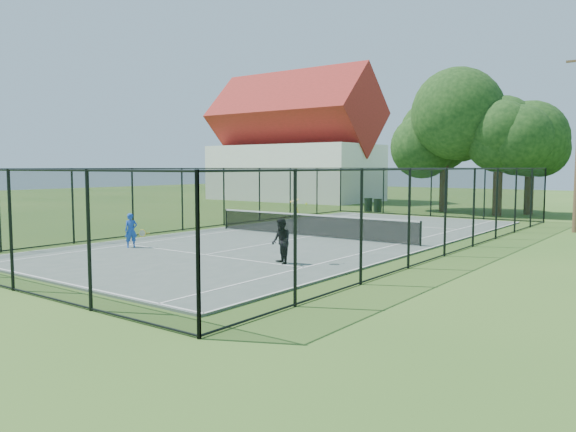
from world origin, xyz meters
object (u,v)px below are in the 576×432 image
Objects in this scene: player_blue at (131,230)px; player_black at (281,241)px; trash_bin_left at (368,205)px; tennis_net at (311,224)px; trash_bin_right at (378,205)px.

player_black reaches higher than player_blue.
player_black is at bearing -68.22° from trash_bin_left.
trash_bin_left is 0.72× the size of player_blue.
player_blue is at bearing -175.53° from player_black.
tennis_net is 11.34× the size of trash_bin_right.
trash_bin_left is at bearing 94.22° from player_blue.
player_blue is (-3.45, -6.78, 0.12)m from tennis_net.
trash_bin_right is 0.44× the size of player_black.
player_blue is 6.64m from player_black.
player_blue is (0.84, -21.02, 0.25)m from trash_bin_right.
trash_bin_left is at bearing 109.43° from tennis_net.
player_black is (6.62, 0.52, 0.07)m from player_blue.
player_black reaches higher than trash_bin_left.
trash_bin_right is at bearing 92.30° from player_blue.
player_blue is (1.55, -20.96, 0.23)m from trash_bin_left.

